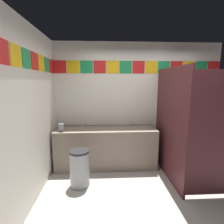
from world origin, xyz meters
TOP-DOWN VIEW (x-y plane):
  - ground_plane at (0.00, 0.00)m, footprint 8.01×8.01m
  - wall_back at (-0.00, 1.51)m, footprint 3.64×0.09m
  - wall_side at (-1.86, -0.00)m, footprint 0.09×2.95m
  - vanity_counter at (-0.72, 1.18)m, footprint 2.10×0.59m
  - faucet_left at (-1.24, 1.27)m, footprint 0.04×0.10m
  - faucet_right at (-0.19, 1.27)m, footprint 0.04×0.10m
  - soap_dispenser at (-1.60, 1.01)m, footprint 0.09×0.09m
  - stall_divider at (0.63, 0.47)m, footprint 0.92×1.48m
  - toilet at (0.97, 1.01)m, footprint 0.39×0.49m
  - trash_bin at (-1.20, 0.47)m, footprint 0.34×0.34m

SIDE VIEW (x-z plane):
  - ground_plane at x=0.00m, z-range 0.00..0.00m
  - toilet at x=0.97m, z-range -0.07..0.67m
  - trash_bin at x=-1.20m, z-range 0.00..0.66m
  - vanity_counter at x=-0.72m, z-range 0.01..0.85m
  - faucet_left at x=-1.24m, z-range 0.82..0.96m
  - faucet_right at x=-0.19m, z-range 0.82..0.96m
  - soap_dispenser at x=-1.60m, z-range 0.84..1.00m
  - stall_divider at x=0.63m, z-range 0.00..2.07m
  - wall_side at x=-1.86m, z-range 0.01..2.66m
  - wall_back at x=0.00m, z-range 0.01..2.66m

